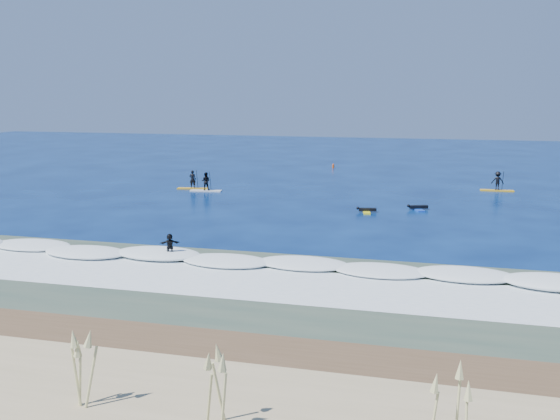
% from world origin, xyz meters
% --- Properties ---
extents(ground, '(160.00, 160.00, 0.00)m').
position_xyz_m(ground, '(0.00, 0.00, 0.00)').
color(ground, '#031540').
rests_on(ground, ground).
extents(wet_sand_strip, '(90.00, 5.00, 0.08)m').
position_xyz_m(wet_sand_strip, '(0.00, -21.50, 0.00)').
color(wet_sand_strip, brown).
rests_on(wet_sand_strip, ground).
extents(shallow_water, '(90.00, 13.00, 0.01)m').
position_xyz_m(shallow_water, '(0.00, -14.00, 0.01)').
color(shallow_water, '#344738').
rests_on(shallow_water, ground).
extents(breaking_wave, '(40.00, 6.00, 0.30)m').
position_xyz_m(breaking_wave, '(0.00, -10.00, 0.00)').
color(breaking_wave, white).
rests_on(breaking_wave, ground).
extents(whitewater, '(34.00, 5.00, 0.02)m').
position_xyz_m(whitewater, '(0.00, -13.00, 0.00)').
color(whitewater, silver).
rests_on(whitewater, ground).
extents(sup_paddler_left, '(2.91, 1.19, 1.99)m').
position_xyz_m(sup_paddler_left, '(-10.23, 12.85, 0.62)').
color(sup_paddler_left, gold).
rests_on(sup_paddler_left, ground).
extents(sup_paddler_center, '(2.87, 1.03, 1.97)m').
position_xyz_m(sup_paddler_center, '(-8.58, 11.90, 0.74)').
color(sup_paddler_center, silver).
rests_on(sup_paddler_center, ground).
extents(sup_paddler_right, '(2.92, 0.79, 2.04)m').
position_xyz_m(sup_paddler_right, '(16.72, 18.51, 0.79)').
color(sup_paddler_right, gold).
rests_on(sup_paddler_right, ground).
extents(prone_paddler_near, '(1.50, 1.94, 0.39)m').
position_xyz_m(prone_paddler_near, '(6.50, 5.68, 0.13)').
color(prone_paddler_near, yellow).
rests_on(prone_paddler_near, ground).
extents(prone_paddler_far, '(1.58, 2.09, 0.43)m').
position_xyz_m(prone_paddler_far, '(10.12, 7.63, 0.14)').
color(prone_paddler_far, blue).
rests_on(prone_paddler_far, ground).
extents(wave_surfer, '(1.75, 1.14, 1.24)m').
position_xyz_m(wave_surfer, '(-2.19, -10.03, 0.72)').
color(wave_surfer, silver).
rests_on(wave_surfer, breaking_wave).
extents(marker_buoy, '(0.26, 0.26, 0.61)m').
position_xyz_m(marker_buoy, '(-0.34, 31.45, 0.27)').
color(marker_buoy, '#D24812').
rests_on(marker_buoy, ground).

